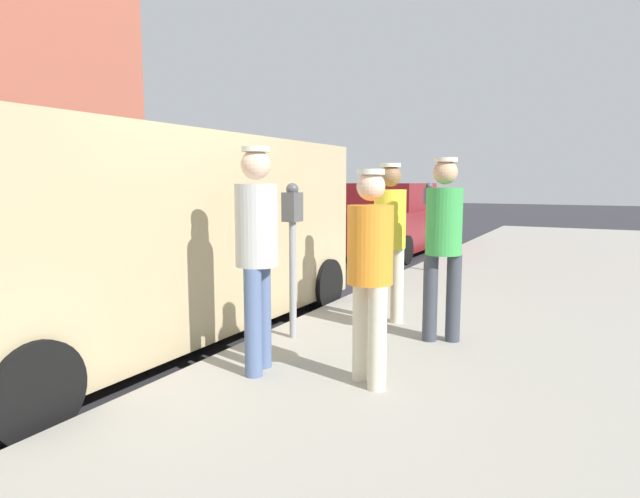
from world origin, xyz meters
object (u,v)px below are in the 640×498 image
at_px(pedestrian_in_green, 444,237).
at_px(pedestrian_in_gray, 257,244).
at_px(pedestrian_in_orange, 370,264).
at_px(parking_meter_far, 429,211).
at_px(pedestrian_in_yellow, 390,233).
at_px(parked_sedan_ahead, 393,221).
at_px(parking_meter_near, 293,234).
at_px(parked_van, 154,232).

bearing_deg(pedestrian_in_green, pedestrian_in_gray, -125.66).
bearing_deg(pedestrian_in_orange, pedestrian_in_green, 82.16).
distance_m(parking_meter_far, pedestrian_in_yellow, 3.76).
bearing_deg(parked_sedan_ahead, pedestrian_in_yellow, -70.43).
bearing_deg(pedestrian_in_orange, pedestrian_in_yellow, 105.64).
bearing_deg(parking_meter_near, parked_van, -168.51).
bearing_deg(parked_van, parking_meter_far, 73.13).
bearing_deg(pedestrian_in_green, parked_sedan_ahead, 113.41).
relative_size(pedestrian_in_yellow, pedestrian_in_orange, 1.06).
xyz_separation_m(pedestrian_in_gray, parked_sedan_ahead, (-1.95, 8.55, -0.44)).
xyz_separation_m(pedestrian_in_green, pedestrian_in_orange, (-0.19, -1.37, -0.09)).
xyz_separation_m(pedestrian_in_yellow, parked_van, (-2.15, -1.24, 0.01)).
height_order(pedestrian_in_yellow, pedestrian_in_green, pedestrian_in_green).
bearing_deg(pedestrian_in_orange, parked_van, 169.26).
xyz_separation_m(pedestrian_in_yellow, pedestrian_in_green, (0.68, -0.37, 0.02)).
bearing_deg(parked_sedan_ahead, parked_van, -88.42).
distance_m(pedestrian_in_yellow, pedestrian_in_gray, 1.93).
bearing_deg(pedestrian_in_yellow, pedestrian_in_gray, -102.42).
bearing_deg(parked_van, pedestrian_in_orange, -10.74).
distance_m(pedestrian_in_yellow, parked_sedan_ahead, 7.08).
relative_size(parking_meter_far, pedestrian_in_gray, 0.84).
bearing_deg(parked_van, pedestrian_in_green, 17.11).
xyz_separation_m(parking_meter_near, parked_van, (-1.50, -0.30, -0.03)).
height_order(parking_meter_far, pedestrian_in_orange, pedestrian_in_orange).
height_order(pedestrian_in_gray, pedestrian_in_green, pedestrian_in_gray).
bearing_deg(parked_van, pedestrian_in_gray, -20.57).
height_order(pedestrian_in_yellow, parked_sedan_ahead, pedestrian_in_yellow).
bearing_deg(parking_meter_far, parking_meter_near, -90.00).
bearing_deg(parking_meter_near, parking_meter_far, 90.00).
bearing_deg(parked_sedan_ahead, parking_meter_near, -77.26).
bearing_deg(pedestrian_in_green, parked_van, -162.89).
distance_m(pedestrian_in_green, parked_sedan_ahead, 7.67).
bearing_deg(parking_meter_far, parked_sedan_ahead, 120.17).
bearing_deg(pedestrian_in_orange, pedestrian_in_gray, -170.53).
height_order(pedestrian_in_gray, pedestrian_in_orange, pedestrian_in_gray).
bearing_deg(parking_meter_near, pedestrian_in_gray, -76.19).
bearing_deg(pedestrian_in_gray, pedestrian_in_green, 54.34).
xyz_separation_m(pedestrian_in_green, parked_sedan_ahead, (-3.04, 7.03, -0.41)).
height_order(pedestrian_in_green, parked_sedan_ahead, pedestrian_in_green).
xyz_separation_m(pedestrian_in_orange, parked_van, (-2.64, 0.50, 0.08)).
bearing_deg(pedestrian_in_yellow, parked_sedan_ahead, 109.57).
xyz_separation_m(parked_van, parked_sedan_ahead, (-0.22, 7.90, -0.41)).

